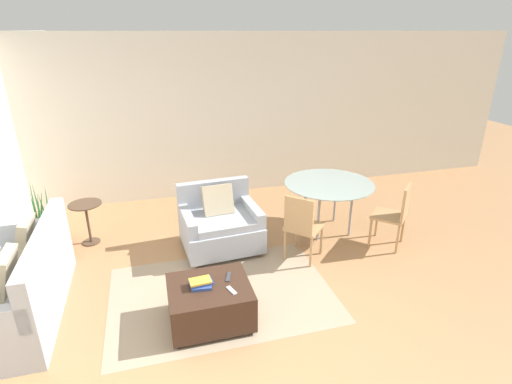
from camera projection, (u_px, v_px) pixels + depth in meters
The scene contains 14 objects.
ground_plane at pixel (268, 342), 3.80m from camera, with size 20.00×20.00×0.00m, color #A3754C.
wall_back at pixel (201, 118), 6.76m from camera, with size 12.00×0.06×2.75m.
area_rug at pixel (222, 294), 4.50m from camera, with size 2.45×1.70×0.01m.
couch at pixel (20, 288), 4.08m from camera, with size 0.85×1.82×0.91m.
armchair at pixel (220, 224), 5.35m from camera, with size 1.05×0.93×0.88m.
ottoman at pixel (210, 302), 4.00m from camera, with size 0.81×0.68×0.42m.
book_stack at pixel (201, 283), 3.91m from camera, with size 0.23×0.18×0.07m.
tv_remote_primary at pixel (232, 290), 3.86m from camera, with size 0.09×0.15×0.01m.
tv_remote_secondary at pixel (228, 277), 4.07m from camera, with size 0.09×0.17×0.01m.
potted_plant at pixel (46, 233), 5.43m from camera, with size 0.43×0.43×0.96m.
side_table at pixel (87, 216), 5.43m from camera, with size 0.43×0.43×0.59m.
dining_table at pixel (329, 187), 5.69m from camera, with size 1.27×1.27×0.74m.
dining_chair_near_left at pixel (302, 224), 4.98m from camera, with size 0.59×0.59×0.90m.
dining_chair_near_right at pixel (396, 211), 5.32m from camera, with size 0.59×0.59×0.90m.
Camera 1 is at (-0.90, -2.84, 2.76)m, focal length 28.00 mm.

